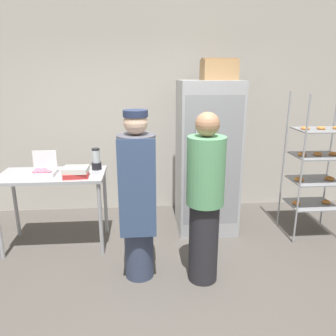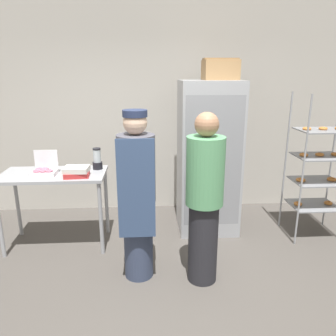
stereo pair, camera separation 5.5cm
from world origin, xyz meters
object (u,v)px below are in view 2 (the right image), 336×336
Objects in this scene: binder_stack at (77,172)px; person_customer at (204,200)px; baking_rack at (318,168)px; blender_pitcher at (97,160)px; refrigerator at (208,158)px; cardboard_storage_box at (220,69)px; person_baker at (137,195)px; donut_box at (44,171)px.

person_customer is (1.31, -0.67, -0.10)m from binder_stack.
baking_rack is 7.01× the size of blender_pitcher.
refrigerator is 1.63m from binder_stack.
refrigerator is at bearing 167.34° from baking_rack.
refrigerator is at bearing -142.59° from cardboard_storage_box.
person_baker is at bearing 170.53° from person_customer.
cardboard_storage_box reaches higher than donut_box.
baking_rack reaches higher than person_baker.
blender_pitcher is (0.56, 0.20, 0.07)m from donut_box.
donut_box is 0.94× the size of binder_stack.
baking_rack reaches higher than binder_stack.
person_customer is (-0.25, -1.15, -0.10)m from refrigerator.
person_customer is at bearing -24.11° from donut_box.
donut_box is 0.38m from binder_stack.
refrigerator is 1.09m from cardboard_storage_box.
binder_stack is (-2.85, -0.19, 0.07)m from baking_rack.
cardboard_storage_box is at bearing 37.41° from refrigerator.
blender_pitcher is at bearing 139.51° from person_customer.
donut_box is at bearing 155.89° from person_customer.
refrigerator is 1.15× the size of person_customer.
blender_pitcher is 1.48m from person_customer.
binder_stack is (0.38, -0.08, 0.01)m from donut_box.
donut_box is 0.16× the size of person_customer.
cardboard_storage_box is at bearing 11.01° from blender_pitcher.
person_customer is (1.68, -0.75, -0.09)m from donut_box.
donut_box is at bearing -160.07° from blender_pitcher.
refrigerator is at bearing 8.10° from blender_pitcher.
person_baker is at bearing -131.28° from cardboard_storage_box.
refrigerator reaches higher than blender_pitcher.
person_customer is at bearing -102.08° from refrigerator.
donut_box is 0.64× the size of cardboard_storage_box.
donut_box is (-1.93, -0.40, -0.02)m from refrigerator.
refrigerator is 6.80× the size of binder_stack.
blender_pitcher is 0.90× the size of binder_stack.
person_baker is at bearing -160.85° from baking_rack.
blender_pitcher is 0.15× the size of person_customer.
cardboard_storage_box is at bearing 48.72° from person_baker.
baking_rack is 4.26× the size of cardboard_storage_box.
blender_pitcher is (-1.37, -0.19, 0.05)m from refrigerator.
baking_rack is (1.30, -0.29, -0.07)m from refrigerator.
refrigerator is 1.14× the size of person_baker.
binder_stack is at bearing -123.23° from blender_pitcher.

